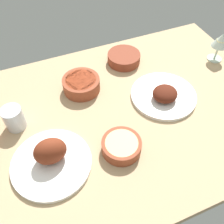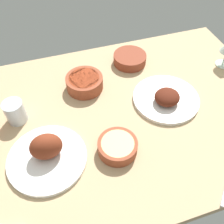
{
  "view_description": "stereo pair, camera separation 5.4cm",
  "coord_description": "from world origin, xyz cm",
  "px_view_note": "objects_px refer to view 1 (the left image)",
  "views": [
    {
      "loc": [
        -24.44,
        -58.63,
        81.46
      ],
      "look_at": [
        0.0,
        0.0,
        6.0
      ],
      "focal_mm": 40.35,
      "sensor_mm": 36.0,
      "label": 1
    },
    {
      "loc": [
        -19.4,
        -60.49,
        81.46
      ],
      "look_at": [
        0.0,
        0.0,
        6.0
      ],
      "focal_mm": 40.35,
      "sensor_mm": 36.0,
      "label": 2
    }
  ],
  "objects_px": {
    "plate_center_main": "(164,95)",
    "bowl_potatoes": "(121,146)",
    "wine_glass": "(221,41)",
    "water_tumbler": "(14,118)",
    "plate_near_viewer": "(51,158)",
    "bowl_cream": "(124,58)",
    "bowl_sauce": "(81,84)"
  },
  "relations": [
    {
      "from": "plate_center_main",
      "to": "bowl_potatoes",
      "type": "xyz_separation_m",
      "value": [
        -0.27,
        -0.16,
        0.01
      ]
    },
    {
      "from": "plate_near_viewer",
      "to": "bowl_cream",
      "type": "bearing_deg",
      "value": 41.82
    },
    {
      "from": "plate_center_main",
      "to": "bowl_potatoes",
      "type": "distance_m",
      "value": 0.31
    },
    {
      "from": "plate_near_viewer",
      "to": "bowl_sauce",
      "type": "xyz_separation_m",
      "value": [
        0.21,
        0.3,
        0.0
      ]
    },
    {
      "from": "plate_center_main",
      "to": "wine_glass",
      "type": "bearing_deg",
      "value": 20.18
    },
    {
      "from": "bowl_sauce",
      "to": "water_tumbler",
      "type": "xyz_separation_m",
      "value": [
        -0.29,
        -0.09,
        0.01
      ]
    },
    {
      "from": "bowl_cream",
      "to": "water_tumbler",
      "type": "xyz_separation_m",
      "value": [
        -0.54,
        -0.19,
        0.02
      ]
    },
    {
      "from": "plate_center_main",
      "to": "bowl_sauce",
      "type": "bearing_deg",
      "value": 148.8
    },
    {
      "from": "bowl_potatoes",
      "to": "plate_near_viewer",
      "type": "bearing_deg",
      "value": 169.81
    },
    {
      "from": "bowl_sauce",
      "to": "bowl_potatoes",
      "type": "distance_m",
      "value": 0.35
    },
    {
      "from": "plate_center_main",
      "to": "bowl_sauce",
      "type": "relative_size",
      "value": 1.73
    },
    {
      "from": "bowl_sauce",
      "to": "bowl_cream",
      "type": "bearing_deg",
      "value": 22.38
    },
    {
      "from": "plate_near_viewer",
      "to": "bowl_potatoes",
      "type": "height_order",
      "value": "plate_near_viewer"
    },
    {
      "from": "bowl_cream",
      "to": "wine_glass",
      "type": "height_order",
      "value": "wine_glass"
    },
    {
      "from": "bowl_cream",
      "to": "wine_glass",
      "type": "bearing_deg",
      "value": -19.64
    },
    {
      "from": "bowl_sauce",
      "to": "plate_center_main",
      "type": "bearing_deg",
      "value": -31.2
    },
    {
      "from": "bowl_sauce",
      "to": "plate_near_viewer",
      "type": "bearing_deg",
      "value": -124.21
    },
    {
      "from": "bowl_potatoes",
      "to": "wine_glass",
      "type": "distance_m",
      "value": 0.7
    },
    {
      "from": "bowl_cream",
      "to": "bowl_potatoes",
      "type": "bearing_deg",
      "value": -115.35
    },
    {
      "from": "bowl_sauce",
      "to": "wine_glass",
      "type": "bearing_deg",
      "value": -4.17
    },
    {
      "from": "wine_glass",
      "to": "plate_near_viewer",
      "type": "bearing_deg",
      "value": -163.71
    },
    {
      "from": "bowl_sauce",
      "to": "bowl_potatoes",
      "type": "height_order",
      "value": "bowl_sauce"
    },
    {
      "from": "water_tumbler",
      "to": "wine_glass",
      "type": "bearing_deg",
      "value": 2.69
    },
    {
      "from": "wine_glass",
      "to": "water_tumbler",
      "type": "height_order",
      "value": "wine_glass"
    },
    {
      "from": "wine_glass",
      "to": "bowl_cream",
      "type": "bearing_deg",
      "value": 160.36
    },
    {
      "from": "bowl_potatoes",
      "to": "bowl_sauce",
      "type": "bearing_deg",
      "value": 95.57
    },
    {
      "from": "plate_center_main",
      "to": "bowl_cream",
      "type": "relative_size",
      "value": 1.77
    },
    {
      "from": "bowl_sauce",
      "to": "wine_glass",
      "type": "distance_m",
      "value": 0.67
    },
    {
      "from": "bowl_sauce",
      "to": "water_tumbler",
      "type": "distance_m",
      "value": 0.31
    },
    {
      "from": "plate_center_main",
      "to": "water_tumbler",
      "type": "height_order",
      "value": "water_tumbler"
    },
    {
      "from": "bowl_potatoes",
      "to": "wine_glass",
      "type": "relative_size",
      "value": 1.0
    },
    {
      "from": "plate_near_viewer",
      "to": "wine_glass",
      "type": "bearing_deg",
      "value": 16.29
    }
  ]
}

